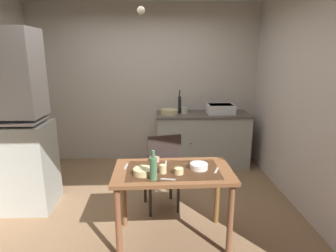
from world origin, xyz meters
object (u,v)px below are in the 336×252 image
at_px(hutch_cabinet, 13,129).
at_px(dining_table, 173,181).
at_px(mixing_bowl_counter, 169,112).
at_px(sink_basin, 220,109).
at_px(hand_pump, 180,103).
at_px(teacup_mint, 179,171).
at_px(serving_bowl_wide, 199,166).
at_px(chair_far_side, 162,172).
at_px(glass_bottle, 153,168).

bearing_deg(hutch_cabinet, dining_table, -20.82).
xyz_separation_m(hutch_cabinet, mixing_bowl_counter, (1.89, 1.26, -0.06)).
height_order(sink_basin, hand_pump, hand_pump).
height_order(hand_pump, teacup_mint, hand_pump).
xyz_separation_m(hutch_cabinet, teacup_mint, (1.90, -0.80, -0.21)).
relative_size(hutch_cabinet, sink_basin, 4.87).
height_order(hutch_cabinet, sink_basin, hutch_cabinet).
xyz_separation_m(sink_basin, dining_table, (-0.89, -2.01, -0.32)).
bearing_deg(sink_basin, hand_pump, 176.18).
distance_m(sink_basin, serving_bowl_wide, 2.10).
bearing_deg(chair_far_side, mixing_bowl_counter, 84.65).
distance_m(chair_far_side, glass_bottle, 0.85).
xyz_separation_m(hand_pump, glass_bottle, (-0.40, -2.27, -0.19)).
distance_m(serving_bowl_wide, glass_bottle, 0.50).
distance_m(hutch_cabinet, sink_basin, 3.04).
relative_size(hand_pump, serving_bowl_wide, 2.25).
height_order(serving_bowl_wide, glass_bottle, glass_bottle).
bearing_deg(hutch_cabinet, sink_basin, 25.51).
xyz_separation_m(mixing_bowl_counter, serving_bowl_wide, (0.22, -1.94, -0.15)).
distance_m(dining_table, chair_far_side, 0.58).
height_order(mixing_bowl_counter, teacup_mint, mixing_bowl_counter).
relative_size(mixing_bowl_counter, teacup_mint, 3.30).
distance_m(dining_table, glass_bottle, 0.36).
bearing_deg(serving_bowl_wide, glass_bottle, -152.84).
bearing_deg(chair_far_side, hutch_cabinet, 174.99).
relative_size(serving_bowl_wide, glass_bottle, 0.63).
height_order(sink_basin, dining_table, sink_basin).
relative_size(hutch_cabinet, mixing_bowl_counter, 7.65).
xyz_separation_m(chair_far_side, glass_bottle, (-0.09, -0.76, 0.37)).
bearing_deg(dining_table, mixing_bowl_counter, 88.94).
relative_size(hutch_cabinet, hand_pump, 5.49).
height_order(hutch_cabinet, dining_table, hutch_cabinet).
bearing_deg(dining_table, glass_bottle, -131.92).
relative_size(sink_basin, serving_bowl_wide, 2.54).
bearing_deg(teacup_mint, hand_pump, 85.72).
bearing_deg(sink_basin, hutch_cabinet, -154.49).
distance_m(mixing_bowl_counter, chair_far_side, 1.48).
xyz_separation_m(dining_table, teacup_mint, (0.05, -0.09, 0.14)).
height_order(sink_basin, teacup_mint, sink_basin).
relative_size(chair_far_side, glass_bottle, 3.59).
xyz_separation_m(serving_bowl_wide, glass_bottle, (-0.44, -0.23, 0.08)).
distance_m(hutch_cabinet, mixing_bowl_counter, 2.27).
xyz_separation_m(hand_pump, serving_bowl_wide, (0.04, -2.04, -0.27)).
distance_m(hutch_cabinet, dining_table, 2.01).
xyz_separation_m(mixing_bowl_counter, glass_bottle, (-0.22, -2.17, -0.06)).
xyz_separation_m(hand_pump, dining_table, (-0.21, -2.06, -0.42)).
height_order(dining_table, chair_far_side, chair_far_side).
bearing_deg(chair_far_side, sink_basin, 56.03).
relative_size(sink_basin, mixing_bowl_counter, 1.57).
bearing_deg(serving_bowl_wide, teacup_mint, -151.25).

